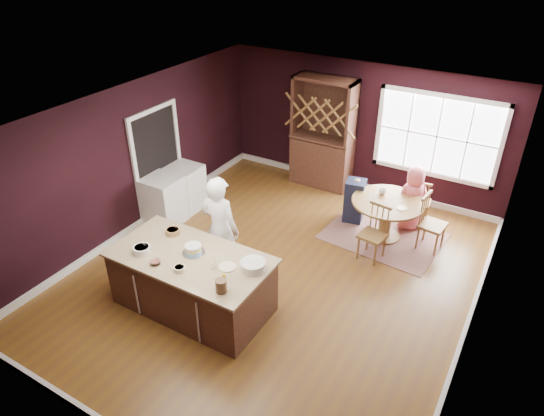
{
  "coord_description": "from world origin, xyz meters",
  "views": [
    {
      "loc": [
        3.14,
        -5.52,
        5.03
      ],
      "look_at": [
        -0.24,
        0.24,
        1.05
      ],
      "focal_mm": 32.0,
      "sensor_mm": 36.0,
      "label": 1
    }
  ],
  "objects_px": {
    "kitchen_island": "(193,283)",
    "hutch": "(323,134)",
    "dining_table": "(387,211)",
    "seated_woman": "(413,198)",
    "layer_cake": "(193,249)",
    "toddler": "(356,180)",
    "high_chair": "(354,200)",
    "baker": "(220,229)",
    "dryer": "(185,187)",
    "chair_south": "(373,233)",
    "chair_east": "(433,223)",
    "chair_north": "(420,200)",
    "washer": "(164,201)"
  },
  "relations": [
    {
      "from": "toddler",
      "to": "dryer",
      "type": "xyz_separation_m",
      "value": [
        -3.05,
        -1.35,
        -0.36
      ]
    },
    {
      "from": "kitchen_island",
      "to": "chair_north",
      "type": "relative_size",
      "value": 2.5
    },
    {
      "from": "dining_table",
      "to": "seated_woman",
      "type": "relative_size",
      "value": 1.02
    },
    {
      "from": "high_chair",
      "to": "chair_south",
      "type": "bearing_deg",
      "value": -65.29
    },
    {
      "from": "baker",
      "to": "washer",
      "type": "distance_m",
      "value": 2.11
    },
    {
      "from": "dining_table",
      "to": "layer_cake",
      "type": "bearing_deg",
      "value": -120.28
    },
    {
      "from": "baker",
      "to": "dryer",
      "type": "relative_size",
      "value": 1.99
    },
    {
      "from": "chair_east",
      "to": "seated_woman",
      "type": "relative_size",
      "value": 0.83
    },
    {
      "from": "dining_table",
      "to": "chair_north",
      "type": "relative_size",
      "value": 1.37
    },
    {
      "from": "seated_woman",
      "to": "chair_east",
      "type": "bearing_deg",
      "value": 100.1
    },
    {
      "from": "dining_table",
      "to": "hutch",
      "type": "xyz_separation_m",
      "value": [
        -1.91,
        1.3,
        0.65
      ]
    },
    {
      "from": "dining_table",
      "to": "dryer",
      "type": "height_order",
      "value": "dryer"
    },
    {
      "from": "chair_east",
      "to": "chair_south",
      "type": "bearing_deg",
      "value": 141.87
    },
    {
      "from": "toddler",
      "to": "washer",
      "type": "bearing_deg",
      "value": -146.83
    },
    {
      "from": "baker",
      "to": "seated_woman",
      "type": "xyz_separation_m",
      "value": [
        2.19,
        2.97,
        -0.28
      ]
    },
    {
      "from": "baker",
      "to": "seated_woman",
      "type": "relative_size",
      "value": 1.44
    },
    {
      "from": "high_chair",
      "to": "dining_table",
      "type": "bearing_deg",
      "value": -31.03
    },
    {
      "from": "layer_cake",
      "to": "toddler",
      "type": "relative_size",
      "value": 1.27
    },
    {
      "from": "dining_table",
      "to": "washer",
      "type": "height_order",
      "value": "washer"
    },
    {
      "from": "chair_south",
      "to": "seated_woman",
      "type": "distance_m",
      "value": 1.32
    },
    {
      "from": "kitchen_island",
      "to": "dryer",
      "type": "bearing_deg",
      "value": 131.18
    },
    {
      "from": "dining_table",
      "to": "chair_east",
      "type": "height_order",
      "value": "chair_east"
    },
    {
      "from": "toddler",
      "to": "dryer",
      "type": "bearing_deg",
      "value": -156.08
    },
    {
      "from": "washer",
      "to": "dining_table",
      "type": "bearing_deg",
      "value": 23.38
    },
    {
      "from": "high_chair",
      "to": "hutch",
      "type": "distance_m",
      "value": 1.75
    },
    {
      "from": "chair_south",
      "to": "seated_woman",
      "type": "relative_size",
      "value": 0.8
    },
    {
      "from": "layer_cake",
      "to": "chair_south",
      "type": "bearing_deg",
      "value": 52.31
    },
    {
      "from": "baker",
      "to": "layer_cake",
      "type": "xyz_separation_m",
      "value": [
        0.05,
        -0.72,
        0.08
      ]
    },
    {
      "from": "chair_east",
      "to": "washer",
      "type": "distance_m",
      "value": 4.91
    },
    {
      "from": "baker",
      "to": "dryer",
      "type": "bearing_deg",
      "value": -39.18
    },
    {
      "from": "chair_east",
      "to": "hutch",
      "type": "height_order",
      "value": "hutch"
    },
    {
      "from": "kitchen_island",
      "to": "hutch",
      "type": "relative_size",
      "value": 0.99
    },
    {
      "from": "chair_east",
      "to": "high_chair",
      "type": "relative_size",
      "value": 1.18
    },
    {
      "from": "seated_woman",
      "to": "dining_table",
      "type": "bearing_deg",
      "value": 23.95
    },
    {
      "from": "chair_east",
      "to": "toddler",
      "type": "bearing_deg",
      "value": 85.92
    },
    {
      "from": "chair_south",
      "to": "toddler",
      "type": "distance_m",
      "value": 1.37
    },
    {
      "from": "toddler",
      "to": "dryer",
      "type": "height_order",
      "value": "toddler"
    },
    {
      "from": "kitchen_island",
      "to": "seated_woman",
      "type": "xyz_separation_m",
      "value": [
        2.14,
        3.78,
        0.19
      ]
    },
    {
      "from": "dining_table",
      "to": "toddler",
      "type": "xyz_separation_m",
      "value": [
        -0.75,
        0.35,
        0.28
      ]
    },
    {
      "from": "kitchen_island",
      "to": "chair_north",
      "type": "distance_m",
      "value": 4.64
    },
    {
      "from": "layer_cake",
      "to": "chair_north",
      "type": "distance_m",
      "value": 4.59
    },
    {
      "from": "dryer",
      "to": "dining_table",
      "type": "bearing_deg",
      "value": 14.78
    },
    {
      "from": "kitchen_island",
      "to": "high_chair",
      "type": "distance_m",
      "value": 3.67
    },
    {
      "from": "kitchen_island",
      "to": "layer_cake",
      "type": "distance_m",
      "value": 0.56
    },
    {
      "from": "layer_cake",
      "to": "seated_woman",
      "type": "relative_size",
      "value": 0.26
    },
    {
      "from": "high_chair",
      "to": "layer_cake",
      "type": "bearing_deg",
      "value": -119.8
    },
    {
      "from": "chair_south",
      "to": "chair_north",
      "type": "distance_m",
      "value": 1.62
    },
    {
      "from": "baker",
      "to": "kitchen_island",
      "type": "bearing_deg",
      "value": 91.5
    },
    {
      "from": "high_chair",
      "to": "baker",
      "type": "bearing_deg",
      "value": -125.15
    },
    {
      "from": "hutch",
      "to": "dryer",
      "type": "relative_size",
      "value": 2.6
    }
  ]
}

